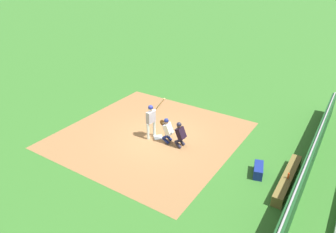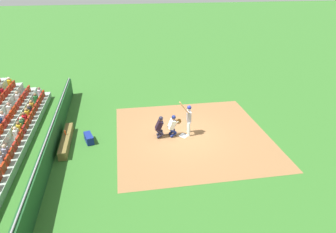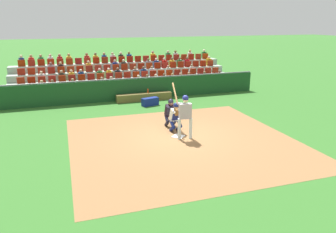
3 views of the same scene
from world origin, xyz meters
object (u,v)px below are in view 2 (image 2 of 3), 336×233
object	(u,v)px
equipment_duffel_bag	(89,138)
batter_at_plate	(189,117)
catcher_crouching	(173,125)
home_plate_umpire	(160,126)
dugout_bench	(66,140)
home_plate_marker	(184,136)
water_bottle_on_bench	(65,133)

from	to	relation	value
equipment_duffel_bag	batter_at_plate	bearing A→B (deg)	72.51
catcher_crouching	home_plate_umpire	size ratio (longest dim) A/B	1.01
catcher_crouching	dugout_bench	bearing A→B (deg)	-91.88
home_plate_marker	home_plate_umpire	bearing A→B (deg)	-95.48
batter_at_plate	equipment_duffel_bag	bearing A→B (deg)	-91.78
home_plate_marker	dugout_bench	size ratio (longest dim) A/B	0.13
home_plate_marker	catcher_crouching	bearing A→B (deg)	-99.77
home_plate_marker	equipment_duffel_bag	distance (m)	5.22
catcher_crouching	equipment_duffel_bag	world-z (taller)	catcher_crouching
batter_at_plate	home_plate_umpire	world-z (taller)	batter_at_plate
dugout_bench	water_bottle_on_bench	distance (m)	0.42
water_bottle_on_bench	equipment_duffel_bag	xyz separation A→B (m)	(0.22, 1.21, -0.34)
dugout_bench	equipment_duffel_bag	bearing A→B (deg)	91.08
water_bottle_on_bench	equipment_duffel_bag	size ratio (longest dim) A/B	0.26
home_plate_umpire	dugout_bench	distance (m)	5.07
home_plate_umpire	water_bottle_on_bench	distance (m)	5.10
catcher_crouching	dugout_bench	distance (m)	5.80
home_plate_marker	equipment_duffel_bag	xyz separation A→B (m)	(-0.31, -5.20, 0.20)
catcher_crouching	equipment_duffel_bag	bearing A→B (deg)	-92.63
equipment_duffel_bag	catcher_crouching	bearing A→B (deg)	71.66
batter_at_plate	catcher_crouching	world-z (taller)	batter_at_plate
dugout_bench	water_bottle_on_bench	world-z (taller)	water_bottle_on_bench
batter_at_plate	water_bottle_on_bench	distance (m)	6.74
batter_at_plate	water_bottle_on_bench	xyz separation A→B (m)	(-0.39, -6.71, -0.55)
dugout_bench	water_bottle_on_bench	xyz separation A→B (m)	(-0.24, -0.03, 0.34)
equipment_duffel_bag	dugout_bench	bearing A→B (deg)	-104.63
dugout_bench	catcher_crouching	bearing A→B (deg)	88.12
water_bottle_on_bench	batter_at_plate	bearing A→B (deg)	86.70
catcher_crouching	home_plate_umpire	world-z (taller)	catcher_crouching
home_plate_umpire	equipment_duffel_bag	size ratio (longest dim) A/B	1.39
water_bottle_on_bench	catcher_crouching	bearing A→B (deg)	85.79
catcher_crouching	equipment_duffel_bag	size ratio (longest dim) A/B	1.39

